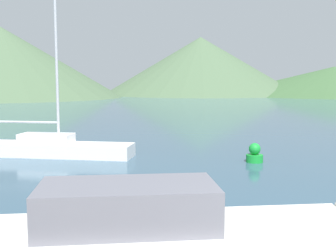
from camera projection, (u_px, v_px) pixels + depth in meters
The scene contains 6 objects.
motorboat_near at pixel (205, 237), 7.68m from camera, with size 8.95×2.29×2.05m.
sailboat_inner at pixel (47, 147), 18.44m from camera, with size 7.72×3.74×6.78m.
buoy_marker at pixel (255, 154), 17.01m from camera, with size 0.68×0.68×0.78m.
hill_central at pixel (0, 62), 80.32m from camera, with size 46.09×46.09×13.57m.
hill_east at pixel (200, 66), 98.73m from camera, with size 45.57×45.57×13.35m.
hill_far_east at pixel (334, 81), 96.46m from camera, with size 52.16×52.16×6.43m.
Camera 1 is at (-3.81, -5.07, 3.30)m, focal length 45.00 mm.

